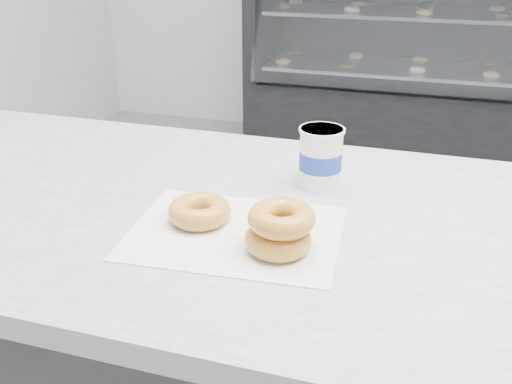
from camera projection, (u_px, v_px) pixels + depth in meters
display_case at (451, 85)px, 3.43m from camera, size 2.40×0.74×1.25m
wax_paper at (235, 232)px, 0.93m from camera, size 0.36×0.28×0.00m
donut_single at (199, 211)px, 0.96m from camera, size 0.14×0.14×0.04m
donut_stack at (280, 229)px, 0.87m from camera, size 0.15×0.15×0.07m
coffee_cup at (321, 157)px, 1.08m from camera, size 0.09×0.09×0.12m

